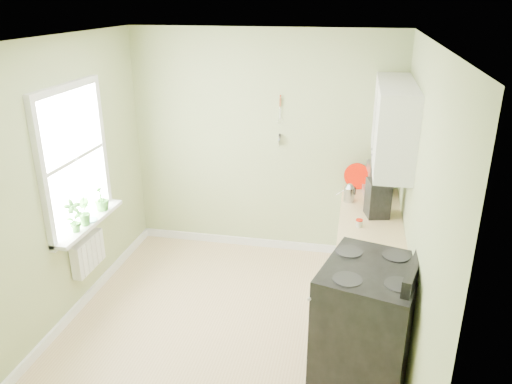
% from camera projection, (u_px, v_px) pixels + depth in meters
% --- Properties ---
extents(floor, '(3.20, 3.60, 0.02)m').
position_uv_depth(floor, '(228.00, 332.00, 4.82)').
color(floor, tan).
rests_on(floor, ground).
extents(ceiling, '(3.20, 3.60, 0.02)m').
position_uv_depth(ceiling, '(221.00, 39.00, 3.82)').
color(ceiling, white).
rests_on(ceiling, wall_back).
extents(wall_back, '(3.20, 0.02, 2.70)m').
position_uv_depth(wall_back, '(263.00, 145.00, 5.97)').
color(wall_back, '#ACB87E').
rests_on(wall_back, floor).
extents(wall_left, '(0.02, 3.60, 2.70)m').
position_uv_depth(wall_left, '(57.00, 189.00, 4.61)').
color(wall_left, '#ACB87E').
rests_on(wall_left, floor).
extents(wall_right, '(0.02, 3.60, 2.70)m').
position_uv_depth(wall_right, '(418.00, 218.00, 4.02)').
color(wall_right, '#ACB87E').
rests_on(wall_right, floor).
extents(base_cabinets, '(0.60, 1.60, 0.87)m').
position_uv_depth(base_cabinets, '(368.00, 255.00, 5.33)').
color(base_cabinets, white).
rests_on(base_cabinets, floor).
extents(countertop, '(0.64, 1.60, 0.04)m').
position_uv_depth(countertop, '(371.00, 216.00, 5.16)').
color(countertop, beige).
rests_on(countertop, base_cabinets).
extents(upper_cabinets, '(0.35, 1.40, 0.80)m').
position_uv_depth(upper_cabinets, '(393.00, 124.00, 4.88)').
color(upper_cabinets, white).
rests_on(upper_cabinets, wall_right).
extents(window, '(0.06, 1.14, 1.44)m').
position_uv_depth(window, '(74.00, 159.00, 4.81)').
color(window, white).
rests_on(window, wall_left).
extents(window_sill, '(0.18, 1.14, 0.04)m').
position_uv_depth(window_sill, '(89.00, 222.00, 5.04)').
color(window_sill, white).
rests_on(window_sill, wall_left).
extents(radiator, '(0.12, 0.50, 0.35)m').
position_uv_depth(radiator, '(88.00, 253.00, 5.12)').
color(radiator, white).
rests_on(radiator, wall_left).
extents(wall_utensils, '(0.02, 0.14, 0.58)m').
position_uv_depth(wall_utensils, '(280.00, 129.00, 5.83)').
color(wall_utensils, beige).
rests_on(wall_utensils, wall_back).
extents(stove, '(0.94, 1.01, 1.16)m').
position_uv_depth(stove, '(368.00, 322.00, 4.09)').
color(stove, black).
rests_on(stove, floor).
extents(stand_mixer, '(0.25, 0.37, 0.42)m').
position_uv_depth(stand_mixer, '(374.00, 181.00, 5.57)').
color(stand_mixer, '#B2B2B7').
rests_on(stand_mixer, countertop).
extents(kettle, '(0.20, 0.12, 0.20)m').
position_uv_depth(kettle, '(349.00, 193.00, 5.44)').
color(kettle, silver).
rests_on(kettle, countertop).
extents(coffee_maker, '(0.27, 0.28, 0.38)m').
position_uv_depth(coffee_maker, '(377.00, 199.00, 5.06)').
color(coffee_maker, black).
rests_on(coffee_maker, countertop).
extents(red_tray, '(0.31, 0.14, 0.31)m').
position_uv_depth(red_tray, '(357.00, 176.00, 5.78)').
color(red_tray, '#BA0F00').
rests_on(red_tray, countertop).
extents(jar, '(0.07, 0.07, 0.08)m').
position_uv_depth(jar, '(359.00, 223.00, 4.87)').
color(jar, '#ACA78C').
rests_on(jar, countertop).
extents(plant_a, '(0.20, 0.21, 0.34)m').
position_uv_depth(plant_a, '(74.00, 216.00, 4.73)').
color(plant_a, '#326F24').
rests_on(plant_a, window_sill).
extents(plant_b, '(0.20, 0.20, 0.28)m').
position_uv_depth(plant_b, '(84.00, 212.00, 4.90)').
color(plant_b, '#326F24').
rests_on(plant_b, window_sill).
extents(plant_c, '(0.20, 0.20, 0.28)m').
position_uv_depth(plant_c, '(101.00, 198.00, 5.23)').
color(plant_c, '#326F24').
rests_on(plant_c, window_sill).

